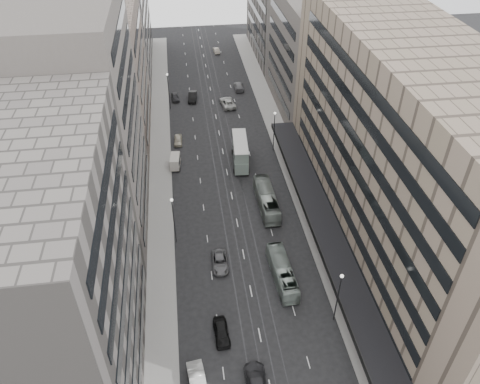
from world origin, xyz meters
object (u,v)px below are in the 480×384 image
sedan_1 (198,382)px  sedan_2 (220,262)px  double_decker (240,151)px  sedan_0 (221,332)px  bus_far (267,199)px  bus_near (282,272)px  panel_van (175,161)px

sedan_1 → sedan_2: size_ratio=1.05×
double_decker → sedan_0: 37.71m
sedan_1 → sedan_2: 18.44m
bus_far → sedan_1: bearing=65.4°
bus_near → sedan_2: 9.03m
double_decker → sedan_2: 26.08m
panel_van → double_decker: bearing=4.2°
sedan_2 → sedan_0: bearing=-92.9°
bus_far → sedan_2: 15.06m
bus_far → bus_near: bearing=86.7°
double_decker → sedan_2: size_ratio=1.87×
double_decker → sedan_0: bearing=-97.2°
double_decker → sedan_0: (-7.44, -36.93, -1.88)m
sedan_1 → sedan_2: bearing=70.0°
panel_van → sedan_2: 26.25m
double_decker → panel_van: size_ratio=2.38×
panel_van → sedan_2: bearing=-71.5°
bus_near → double_decker: (-1.82, 28.90, 1.26)m
bus_far → sedan_0: size_ratio=2.46×
sedan_0 → sedan_2: size_ratio=0.92×
panel_van → sedan_2: size_ratio=0.78×
bus_far → sedan_1: size_ratio=2.15×
panel_van → sedan_1: bearing=-82.1°
panel_van → sedan_1: (1.21, -43.57, -0.43)m
sedan_2 → bus_far: bearing=55.7°
panel_van → sedan_0: panel_van is taller
sedan_0 → sedan_2: (1.04, 11.72, -0.09)m
bus_near → sedan_0: size_ratio=2.22×
sedan_2 → sedan_1: bearing=-101.5°
double_decker → sedan_1: size_ratio=1.77×
sedan_1 → bus_far: bearing=59.7°
bus_near → sedan_2: bearing=-26.8°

